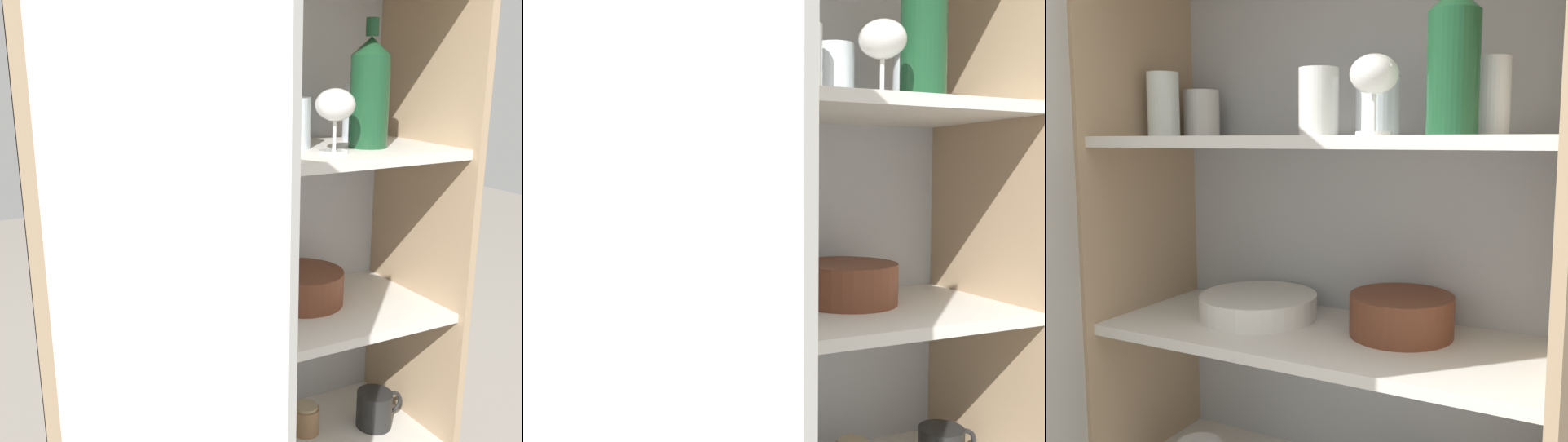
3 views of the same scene
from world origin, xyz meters
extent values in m
cube|color=#B2B7BC|center=(0.00, 0.32, 0.68)|extent=(0.83, 0.02, 1.36)
cube|color=tan|center=(0.41, 0.16, 0.68)|extent=(0.02, 0.35, 1.36)
cube|color=silver|center=(0.00, 0.16, 0.64)|extent=(0.80, 0.31, 0.02)
cube|color=silver|center=(0.00, 0.16, 0.99)|extent=(0.80, 0.31, 0.02)
cube|color=silver|center=(-0.32, -0.20, 0.68)|extent=(0.20, 0.38, 1.36)
cylinder|color=white|center=(0.09, 0.19, 1.05)|extent=(0.08, 0.08, 0.10)
cylinder|color=white|center=(0.27, 0.22, 1.07)|extent=(0.06, 0.06, 0.12)
cylinder|color=white|center=(-0.33, 0.25, 1.05)|extent=(0.08, 0.08, 0.10)
cylinder|color=white|center=(-0.35, 0.16, 1.07)|extent=(0.06, 0.06, 0.12)
cylinder|color=white|center=(0.01, 0.13, 1.06)|extent=(0.07, 0.07, 0.11)
cylinder|color=white|center=(0.13, 0.08, 1.01)|extent=(0.06, 0.06, 0.01)
cylinder|color=white|center=(0.13, 0.08, 1.04)|extent=(0.01, 0.01, 0.06)
ellipsoid|color=white|center=(0.13, 0.08, 1.10)|extent=(0.08, 0.08, 0.06)
cylinder|color=#194728|center=(0.23, 0.13, 1.09)|extent=(0.08, 0.08, 0.18)
cylinder|color=white|center=(-0.15, 0.19, 0.66)|extent=(0.23, 0.23, 0.01)
cylinder|color=white|center=(-0.15, 0.19, 0.67)|extent=(0.23, 0.23, 0.01)
cylinder|color=white|center=(-0.15, 0.19, 0.68)|extent=(0.23, 0.23, 0.01)
cylinder|color=white|center=(-0.15, 0.19, 0.69)|extent=(0.23, 0.23, 0.01)
cylinder|color=white|center=(-0.15, 0.19, 0.69)|extent=(0.23, 0.23, 0.01)
cylinder|color=brown|center=(0.13, 0.21, 0.69)|extent=(0.18, 0.18, 0.07)
torus|color=brown|center=(0.13, 0.21, 0.72)|extent=(0.18, 0.18, 0.01)
camera|label=1|loc=(-0.52, -0.88, 1.18)|focal=42.00mm
camera|label=2|loc=(-0.40, -0.74, 0.88)|focal=42.00mm
camera|label=3|loc=(0.47, -0.80, 1.00)|focal=42.00mm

